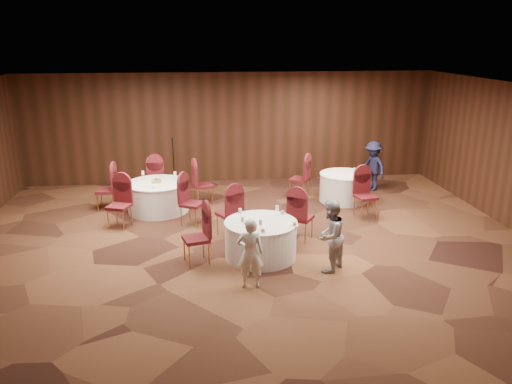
{
  "coord_description": "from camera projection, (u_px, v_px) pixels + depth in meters",
  "views": [
    {
      "loc": [
        -0.94,
        -9.53,
        4.16
      ],
      "look_at": [
        0.2,
        0.2,
        1.1
      ],
      "focal_mm": 35.0,
      "sensor_mm": 36.0,
      "label": 1
    }
  ],
  "objects": [
    {
      "name": "ground",
      "position": [
        248.0,
        246.0,
        10.38
      ],
      "size": [
        12.0,
        12.0,
        0.0
      ],
      "primitive_type": "plane",
      "color": "black",
      "rests_on": "ground"
    },
    {
      "name": "room_shell",
      "position": [
        247.0,
        153.0,
        9.8
      ],
      "size": [
        12.0,
        12.0,
        12.0
      ],
      "color": "silver",
      "rests_on": "ground"
    },
    {
      "name": "table_main",
      "position": [
        261.0,
        239.0,
        9.73
      ],
      "size": [
        1.42,
        1.42,
        0.74
      ],
      "color": "white",
      "rests_on": "ground"
    },
    {
      "name": "table_left",
      "position": [
        158.0,
        197.0,
        12.34
      ],
      "size": [
        1.51,
        1.51,
        0.74
      ],
      "color": "white",
      "rests_on": "ground"
    },
    {
      "name": "table_right",
      "position": [
        344.0,
        187.0,
        13.13
      ],
      "size": [
        1.28,
        1.28,
        0.74
      ],
      "color": "white",
      "rests_on": "ground"
    },
    {
      "name": "chairs_main",
      "position": [
        244.0,
        222.0,
        10.28
      ],
      "size": [
        2.89,
        2.0,
        1.0
      ],
      "color": "#450D19",
      "rests_on": "ground"
    },
    {
      "name": "chairs_left",
      "position": [
        156.0,
        192.0,
        12.29
      ],
      "size": [
        3.01,
        2.84,
        1.0
      ],
      "color": "#450D19",
      "rests_on": "ground"
    },
    {
      "name": "chairs_right",
      "position": [
        331.0,
        187.0,
        12.68
      ],
      "size": [
        1.94,
        2.36,
        1.0
      ],
      "color": "#450D19",
      "rests_on": "ground"
    },
    {
      "name": "tabletop_main",
      "position": [
        268.0,
        219.0,
        9.51
      ],
      "size": [
        1.1,
        1.1,
        0.22
      ],
      "color": "silver",
      "rests_on": "table_main"
    },
    {
      "name": "tabletop_left",
      "position": [
        157.0,
        179.0,
        12.21
      ],
      "size": [
        0.88,
        0.88,
        0.22
      ],
      "color": "silver",
      "rests_on": "table_left"
    },
    {
      "name": "tabletop_right",
      "position": [
        354.0,
        170.0,
        12.73
      ],
      "size": [
        0.08,
        0.08,
        0.22
      ],
      "color": "silver",
      "rests_on": "table_right"
    },
    {
      "name": "mic_stand",
      "position": [
        174.0,
        175.0,
        14.04
      ],
      "size": [
        0.24,
        0.24,
        1.5
      ],
      "color": "black",
      "rests_on": "ground"
    },
    {
      "name": "woman_a",
      "position": [
        250.0,
        253.0,
        8.48
      ],
      "size": [
        0.49,
        0.35,
        1.27
      ],
      "primitive_type": "imported",
      "rotation": [
        0.0,
        0.0,
        3.03
      ],
      "color": "silver",
      "rests_on": "ground"
    },
    {
      "name": "woman_b",
      "position": [
        330.0,
        236.0,
        9.1
      ],
      "size": [
        0.83,
        0.84,
        1.37
      ],
      "primitive_type": "imported",
      "rotation": [
        0.0,
        0.0,
        3.98
      ],
      "color": "#9F9FA3",
      "rests_on": "ground"
    },
    {
      "name": "man_c",
      "position": [
        373.0,
        166.0,
        13.95
      ],
      "size": [
        0.83,
        1.03,
        1.39
      ],
      "primitive_type": "imported",
      "rotation": [
        0.0,
        0.0,
        5.12
      ],
      "color": "black",
      "rests_on": "ground"
    }
  ]
}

